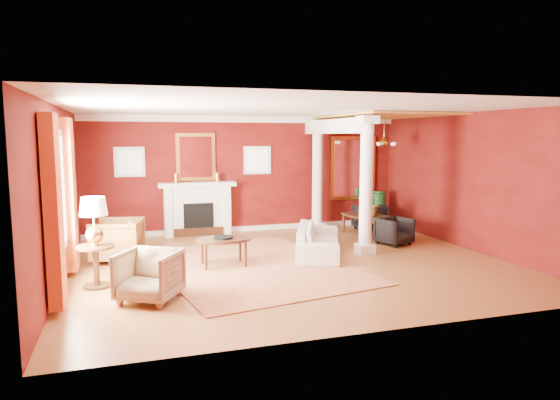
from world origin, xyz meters
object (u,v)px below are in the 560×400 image
object	(u,v)px
coffee_table	(224,241)
side_table	(94,227)
sofa	(319,235)
dining_table	(371,220)
armchair_stripe	(149,273)
armchair_leopard	(117,238)

from	to	relation	value
coffee_table	side_table	distance (m)	2.34
sofa	side_table	xyz separation A→B (m)	(-4.19, -1.00, 0.57)
sofa	dining_table	bearing A→B (deg)	-31.52
armchair_stripe	coffee_table	size ratio (longest dim) A/B	0.79
armchair_leopard	armchair_stripe	size ratio (longest dim) A/B	1.11
armchair_stripe	sofa	bearing A→B (deg)	59.60
coffee_table	sofa	bearing A→B (deg)	8.66
coffee_table	armchair_stripe	bearing A→B (deg)	-131.13
side_table	dining_table	bearing A→B (deg)	21.33
sofa	coffee_table	distance (m)	2.03
coffee_table	armchair_leopard	bearing A→B (deg)	153.20
sofa	dining_table	world-z (taller)	sofa
armchair_leopard	coffee_table	distance (m)	2.12
dining_table	coffee_table	bearing A→B (deg)	104.66
dining_table	armchair_leopard	bearing A→B (deg)	88.53
coffee_table	dining_table	world-z (taller)	dining_table
armchair_stripe	coffee_table	distance (m)	2.14
armchair_stripe	dining_table	bearing A→B (deg)	62.09
sofa	armchair_stripe	world-z (taller)	armchair_stripe
coffee_table	side_table	bearing A→B (deg)	-162.35
sofa	armchair_leopard	bearing A→B (deg)	103.10
sofa	side_table	world-z (taller)	side_table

